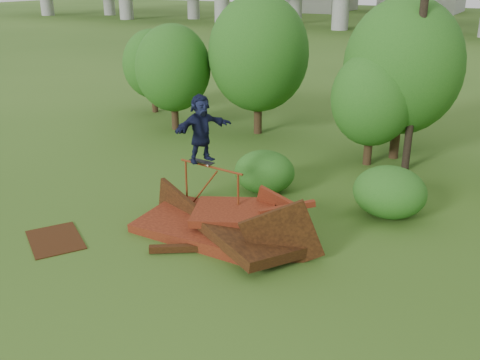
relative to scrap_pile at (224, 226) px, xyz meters
The scene contains 14 objects.
ground 1.85m from the scrap_pile, 55.37° to the right, with size 240.00×240.00×0.00m, color #2D5116.
scrap_pile is the anchor object (origin of this frame).
grind_rail 1.35m from the scrap_pile, 141.37° to the left, with size 2.20×0.31×1.80m.
skateboard 2.00m from the scrap_pile, 149.25° to the left, with size 0.80×0.30×0.08m.
skater 2.83m from the scrap_pile, 149.25° to the left, with size 1.80×0.57×1.95m, color #121734.
flat_plate 4.71m from the scrap_pile, 148.70° to the right, with size 1.87×1.33×0.03m, color #381D0C.
tree_0 11.80m from the scrap_pile, 132.21° to the left, with size 3.46×3.46×4.88m.
tree_1 11.10m from the scrap_pile, 112.15° to the left, with size 4.46×4.46×6.20m.
tree_2 8.49m from the scrap_pile, 77.96° to the left, with size 3.10×3.10×4.37m.
tree_3 10.15m from the scrap_pile, 75.43° to the left, with size 4.48×4.48×6.22m.
tree_6 15.33m from the scrap_pile, 134.70° to the left, with size 3.10×3.10×4.33m.
shrub_left 3.63m from the scrap_pile, 98.43° to the left, with size 2.06×1.90×1.43m, color #175015.
shrub_right 5.18m from the scrap_pile, 45.18° to the left, with size 2.21×2.02×1.56m, color #175015.
utility_pole 9.75m from the scrap_pile, 68.82° to the left, with size 1.40×0.28×9.31m.
Camera 1 is at (5.88, -10.03, 6.92)m, focal length 40.00 mm.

